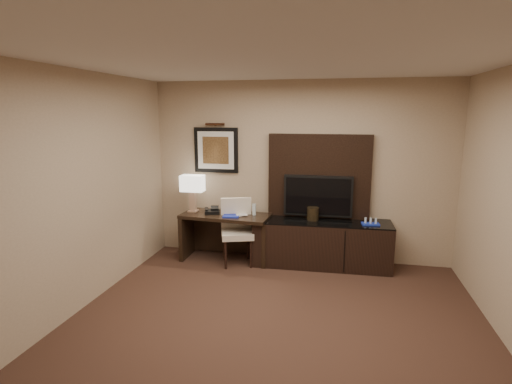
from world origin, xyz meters
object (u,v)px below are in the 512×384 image
(table_lamp, at_px, (193,192))
(ice_bucket, at_px, (313,214))
(credenza, at_px, (322,243))
(desk_phone, at_px, (212,210))
(tv, at_px, (318,196))
(minibar_tray, at_px, (371,222))
(water_bottle, at_px, (254,209))
(desk, at_px, (226,237))
(desk_chair, at_px, (237,233))

(table_lamp, relative_size, ice_bucket, 3.19)
(credenza, relative_size, table_lamp, 3.22)
(desk_phone, xyz_separation_m, ice_bucket, (1.52, 0.06, 0.01))
(desk_phone, bearing_deg, tv, -10.47)
(ice_bucket, distance_m, minibar_tray, 0.82)
(tv, xyz_separation_m, desk_phone, (-1.58, -0.18, -0.25))
(ice_bucket, relative_size, minibar_tray, 0.80)
(table_lamp, relative_size, water_bottle, 3.59)
(tv, distance_m, minibar_tray, 0.83)
(desk, relative_size, water_bottle, 7.80)
(desk_chair, relative_size, water_bottle, 5.59)
(tv, xyz_separation_m, table_lamp, (-1.91, -0.12, 0.00))
(desk_chair, height_order, water_bottle, desk_chair)
(ice_bucket, height_order, minibar_tray, ice_bucket)
(credenza, relative_size, desk_chair, 2.07)
(desk_phone, distance_m, minibar_tray, 2.33)
(desk_phone, relative_size, minibar_tray, 0.91)
(table_lamp, height_order, ice_bucket, table_lamp)
(desk_chair, xyz_separation_m, table_lamp, (-0.77, 0.23, 0.54))
(desk, bearing_deg, ice_bucket, 7.57)
(desk_chair, bearing_deg, credenza, -9.64)
(desk, bearing_deg, table_lamp, 176.68)
(desk, xyz_separation_m, minibar_tray, (2.12, -0.00, 0.37))
(tv, xyz_separation_m, desk_chair, (-1.15, -0.34, -0.54))
(table_lamp, xyz_separation_m, water_bottle, (0.98, -0.02, -0.22))
(credenza, relative_size, desk_phone, 9.02)
(desk_phone, bearing_deg, table_lamp, 153.05)
(water_bottle, bearing_deg, desk, -172.84)
(credenza, distance_m, table_lamp, 2.10)
(desk, height_order, minibar_tray, minibar_tray)
(desk_phone, bearing_deg, desk, -20.71)
(desk_phone, xyz_separation_m, water_bottle, (0.64, 0.04, 0.03))
(desk, distance_m, minibar_tray, 2.15)
(desk, xyz_separation_m, desk_chair, (0.22, -0.15, 0.12))
(desk, xyz_separation_m, ice_bucket, (1.31, 0.07, 0.42))
(desk, distance_m, ice_bucket, 1.37)
(credenza, distance_m, desk_phone, 1.72)
(desk, height_order, water_bottle, water_bottle)
(ice_bucket, bearing_deg, desk, -176.83)
(credenza, relative_size, minibar_tray, 8.19)
(tv, xyz_separation_m, water_bottle, (-0.94, -0.14, -0.22))
(table_lamp, height_order, desk_phone, table_lamp)
(desk, xyz_separation_m, water_bottle, (0.43, 0.05, 0.44))
(tv, distance_m, desk_chair, 1.31)
(desk_phone, height_order, ice_bucket, ice_bucket)
(water_bottle, distance_m, ice_bucket, 0.88)
(credenza, bearing_deg, desk_chair, -172.52)
(table_lamp, distance_m, ice_bucket, 1.87)
(desk, relative_size, tv, 1.33)
(desk_phone, height_order, water_bottle, water_bottle)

